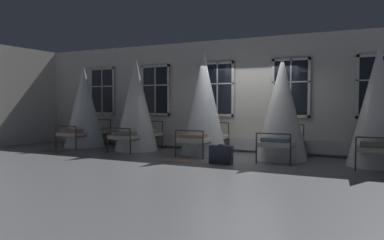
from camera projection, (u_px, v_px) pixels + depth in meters
The scene contains 11 objects.
ground at pixel (238, 158), 10.11m from camera, with size 29.51×29.51×0.00m, color slate.
back_wall_with_windows at pixel (254, 95), 11.24m from camera, with size 15.76×0.10×3.38m, color silver.
window_bank at pixel (252, 119), 11.16m from camera, with size 12.15×0.10×2.64m.
cot_first at pixel (84, 108), 12.72m from camera, with size 1.34×1.83×2.69m.
cot_second at pixel (136, 106), 11.69m from camera, with size 1.34×1.81×2.84m.
cot_third at pixel (204, 105), 10.77m from camera, with size 1.34×1.82×2.91m.
cot_fourth at pixel (282, 109), 9.80m from camera, with size 1.34×1.81×2.68m.
cot_fifth at pixel (378, 107), 8.74m from camera, with size 1.34×1.81×2.82m.
rug_first at pixel (54, 151), 11.60m from camera, with size 0.80×0.56×0.01m, color brown.
rug_third at pixel (183, 160), 9.65m from camera, with size 0.80×0.56×0.01m, color brown.
suitcase_dark at pixel (221, 154), 9.16m from camera, with size 0.56×0.22×0.47m.
Camera 1 is at (3.33, -9.57, 1.48)m, focal length 35.62 mm.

